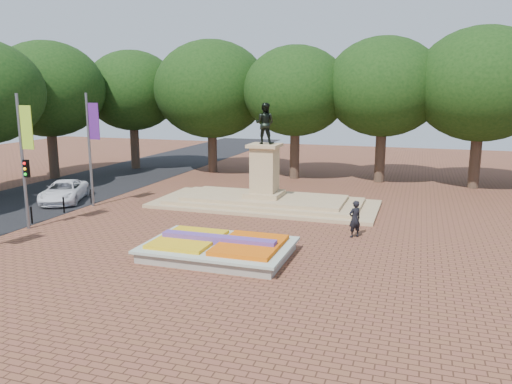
{
  "coord_description": "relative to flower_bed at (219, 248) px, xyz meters",
  "views": [
    {
      "loc": [
        9.1,
        -21.31,
        7.1
      ],
      "look_at": [
        1.54,
        1.62,
        2.2
      ],
      "focal_mm": 35.0,
      "sensor_mm": 36.0,
      "label": 1
    }
  ],
  "objects": [
    {
      "name": "asphalt_street",
      "position": [
        -16.03,
        7.0,
        -0.37
      ],
      "size": [
        9.0,
        90.0,
        0.02
      ],
      "primitive_type": "cube",
      "color": "black",
      "rests_on": "ground"
    },
    {
      "name": "banner_poles",
      "position": [
        -11.1,
        0.69,
        3.5
      ],
      "size": [
        0.88,
        11.17,
        7.0
      ],
      "color": "slate",
      "rests_on": "ground"
    },
    {
      "name": "van",
      "position": [
        -13.78,
        6.97,
        0.3
      ],
      "size": [
        4.03,
        5.39,
        1.36
      ],
      "primitive_type": "imported",
      "rotation": [
        0.0,
        0.0,
        0.41
      ],
      "color": "white",
      "rests_on": "ground"
    },
    {
      "name": "flower_bed",
      "position": [
        0.0,
        0.0,
        0.0
      ],
      "size": [
        6.3,
        4.3,
        0.91
      ],
      "color": "gray",
      "rests_on": "ground"
    },
    {
      "name": "bollard_row",
      "position": [
        -11.73,
        0.5,
        0.15
      ],
      "size": [
        0.12,
        13.12,
        0.98
      ],
      "color": "black",
      "rests_on": "ground"
    },
    {
      "name": "ground",
      "position": [
        -1.03,
        2.0,
        -0.38
      ],
      "size": [
        90.0,
        90.0,
        0.0
      ],
      "primitive_type": "plane",
      "color": "brown",
      "rests_on": "ground"
    },
    {
      "name": "monument",
      "position": [
        -1.03,
        10.0,
        0.5
      ],
      "size": [
        14.0,
        6.0,
        6.4
      ],
      "color": "tan",
      "rests_on": "ground"
    },
    {
      "name": "pedestrian",
      "position": [
        5.25,
        4.77,
        0.55
      ],
      "size": [
        0.8,
        0.78,
        1.85
      ],
      "primitive_type": "imported",
      "rotation": [
        0.0,
        0.0,
        3.89
      ],
      "color": "black",
      "rests_on": "ground"
    },
    {
      "name": "tree_row_back",
      "position": [
        1.31,
        20.0,
        6.29
      ],
      "size": [
        44.8,
        8.8,
        10.43
      ],
      "color": "#362A1D",
      "rests_on": "ground"
    }
  ]
}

